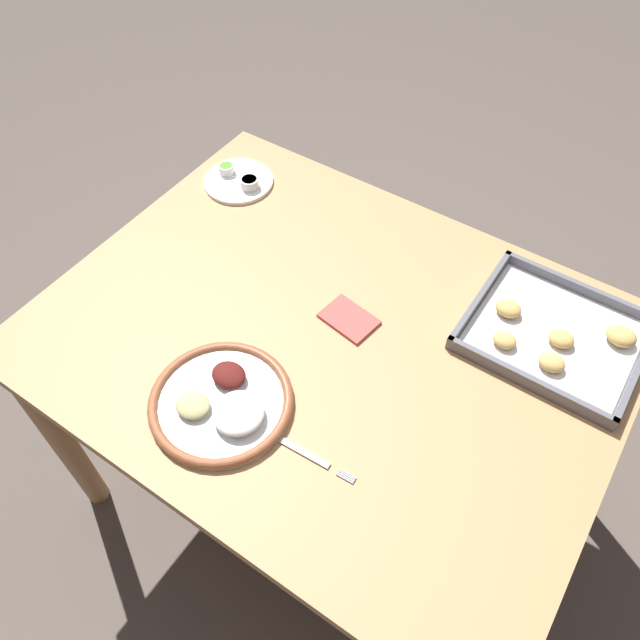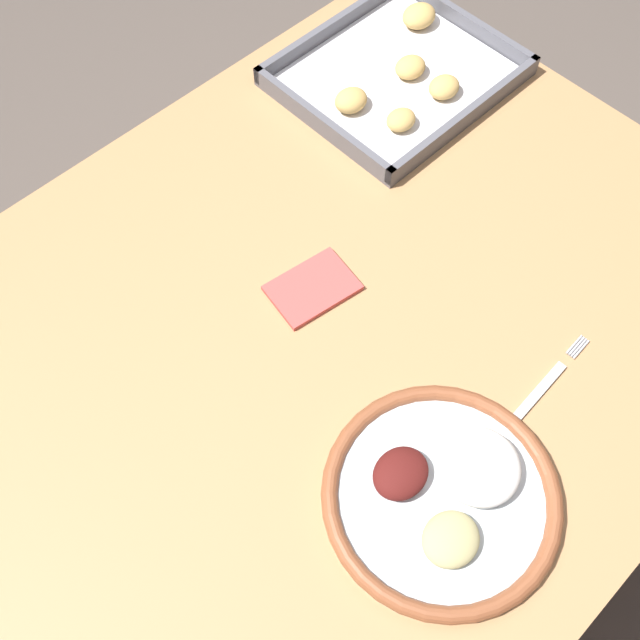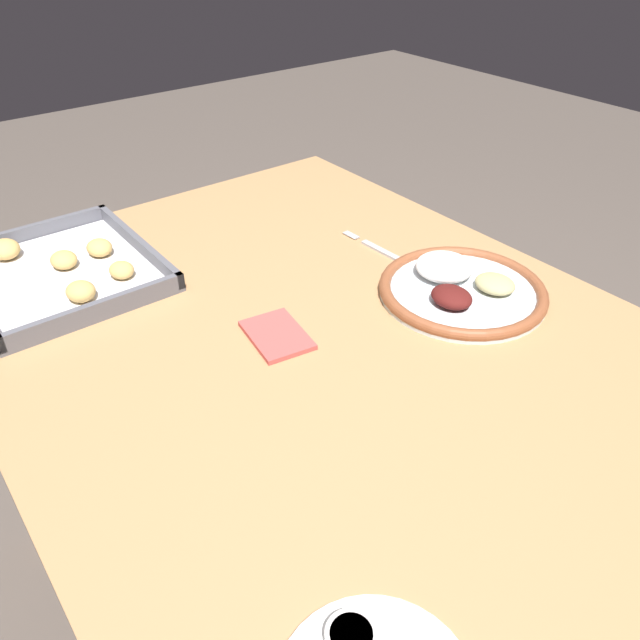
% 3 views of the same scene
% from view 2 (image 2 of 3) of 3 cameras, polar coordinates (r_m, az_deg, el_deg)
% --- Properties ---
extents(ground_plane, '(8.00, 8.00, 0.00)m').
position_cam_2_polar(ground_plane, '(1.68, 0.59, -12.76)').
color(ground_plane, '#564C44').
extents(dining_table, '(1.19, 0.92, 0.74)m').
position_cam_2_polar(dining_table, '(1.08, 0.89, -2.77)').
color(dining_table, '#AD7F51').
rests_on(dining_table, ground_plane).
extents(dinner_plate, '(0.28, 0.28, 0.05)m').
position_cam_2_polar(dinner_plate, '(0.90, 9.43, -12.92)').
color(dinner_plate, silver).
rests_on(dinner_plate, dining_table).
extents(fork, '(0.22, 0.02, 0.00)m').
position_cam_2_polar(fork, '(0.97, 15.84, -5.86)').
color(fork, '#B2B2B7').
rests_on(fork, dining_table).
extents(baking_tray, '(0.35, 0.30, 0.04)m').
position_cam_2_polar(baking_tray, '(1.28, 6.01, 18.18)').
color(baking_tray, '#595960').
rests_on(baking_tray, dining_table).
extents(napkin, '(0.13, 0.10, 0.01)m').
position_cam_2_polar(napkin, '(1.01, -0.58, 2.46)').
color(napkin, '#CC4C47').
rests_on(napkin, dining_table).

